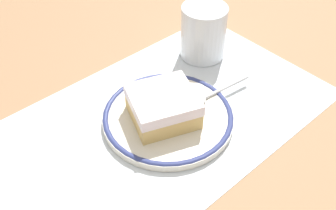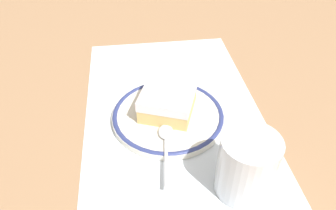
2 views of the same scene
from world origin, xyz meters
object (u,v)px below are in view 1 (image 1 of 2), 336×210
object	(u,v)px
plate	(168,117)
cup	(203,35)
cake_slice	(164,106)
spoon	(205,97)

from	to	relation	value
plate	cup	xyz separation A→B (m)	(0.16, 0.09, 0.03)
cake_slice	cup	world-z (taller)	cup
plate	spoon	bearing A→B (deg)	-10.50
cake_slice	cup	size ratio (longest dim) A/B	1.24
plate	spoon	world-z (taller)	spoon
plate	cup	distance (m)	0.18
cake_slice	spoon	distance (m)	0.08
cake_slice	spoon	size ratio (longest dim) A/B	0.93
plate	spoon	distance (m)	0.07
spoon	cup	bearing A→B (deg)	46.51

